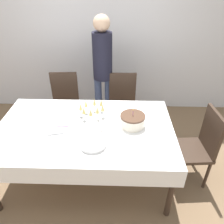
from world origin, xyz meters
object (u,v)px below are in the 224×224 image
(dining_chair_far_right, at_px, (122,103))
(person_standing, at_px, (103,64))
(plate_stack_main, at_px, (93,142))
(plate_stack_dessert, at_px, (93,128))
(dining_chair_right_end, at_px, (199,145))
(birthday_cake, at_px, (133,120))
(dining_chair_far_left, at_px, (65,102))
(champagne_tray, at_px, (92,110))

(dining_chair_far_right, bearing_deg, person_standing, 149.19)
(plate_stack_main, relative_size, plate_stack_dessert, 1.33)
(dining_chair_right_end, height_order, birthday_cake, dining_chair_right_end)
(dining_chair_far_right, bearing_deg, dining_chair_far_left, -179.99)
(champagne_tray, distance_m, person_standing, 0.92)
(dining_chair_far_right, bearing_deg, plate_stack_dessert, -109.00)
(birthday_cake, xyz_separation_m, plate_stack_dessert, (-0.43, -0.09, -0.05))
(dining_chair_far_left, relative_size, birthday_cake, 3.48)
(dining_chair_far_left, distance_m, birthday_cake, 1.33)
(champagne_tray, bearing_deg, birthday_cake, -19.31)
(dining_chair_far_left, bearing_deg, champagne_tray, -54.35)
(dining_chair_right_end, height_order, person_standing, person_standing)
(birthday_cake, bearing_deg, plate_stack_dessert, -167.78)
(plate_stack_main, relative_size, person_standing, 0.15)
(champagne_tray, bearing_deg, person_standing, 85.88)
(birthday_cake, height_order, champagne_tray, birthday_cake)
(plate_stack_main, distance_m, person_standing, 1.41)
(birthday_cake, distance_m, plate_stack_dessert, 0.44)
(champagne_tray, xyz_separation_m, plate_stack_main, (0.06, -0.50, -0.05))
(champagne_tray, distance_m, plate_stack_dessert, 0.26)
(champagne_tray, bearing_deg, dining_chair_far_right, 62.94)
(plate_stack_dessert, bearing_deg, champagne_tray, 96.89)
(plate_stack_main, bearing_deg, dining_chair_right_end, 13.92)
(dining_chair_far_left, distance_m, plate_stack_dessert, 1.13)
(dining_chair_right_end, relative_size, plate_stack_main, 3.55)
(plate_stack_dessert, bearing_deg, plate_stack_main, -84.22)
(dining_chair_far_left, height_order, champagne_tray, dining_chair_far_left)
(champagne_tray, bearing_deg, dining_chair_right_end, -9.60)
(dining_chair_far_left, height_order, plate_stack_main, dining_chair_far_left)
(person_standing, bearing_deg, plate_stack_dessert, -91.67)
(dining_chair_right_end, bearing_deg, dining_chair_far_right, 133.36)
(dining_chair_right_end, distance_m, plate_stack_main, 1.23)
(dining_chair_far_left, xyz_separation_m, person_standing, (0.57, 0.18, 0.53))
(dining_chair_far_right, relative_size, birthday_cake, 3.48)
(dining_chair_far_right, height_order, plate_stack_dessert, dining_chair_far_right)
(dining_chair_far_right, distance_m, person_standing, 0.63)
(dining_chair_far_left, bearing_deg, birthday_cake, -41.95)
(dining_chair_far_left, xyz_separation_m, plate_stack_main, (0.56, -1.21, 0.25))
(champagne_tray, bearing_deg, dining_chair_far_left, 125.65)
(champagne_tray, distance_m, plate_stack_main, 0.50)
(plate_stack_main, bearing_deg, dining_chair_far_left, 115.04)
(dining_chair_far_left, distance_m, dining_chair_right_end, 1.96)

